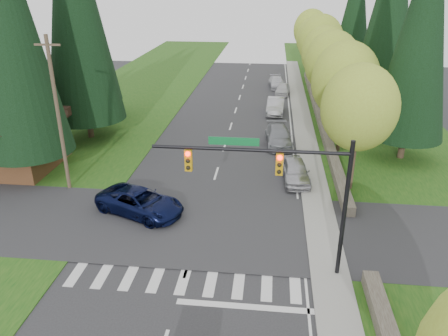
% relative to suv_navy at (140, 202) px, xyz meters
% --- Properties ---
extents(ground, '(120.00, 120.00, 0.00)m').
position_rel_suv_navy_xyz_m(ground, '(3.77, -9.23, -0.76)').
color(ground, '#28282B').
rests_on(ground, ground).
extents(grass_east, '(14.00, 110.00, 0.06)m').
position_rel_suv_navy_xyz_m(grass_east, '(16.77, 10.77, -0.73)').
color(grass_east, '#164913').
rests_on(grass_east, ground).
extents(grass_west, '(14.00, 110.00, 0.06)m').
position_rel_suv_navy_xyz_m(grass_west, '(-9.23, 10.77, -0.73)').
color(grass_west, '#164913').
rests_on(grass_west, ground).
extents(cross_street, '(120.00, 8.00, 0.10)m').
position_rel_suv_navy_xyz_m(cross_street, '(3.77, -1.23, -0.76)').
color(cross_street, '#28282B').
rests_on(cross_street, ground).
extents(sidewalk_east, '(1.80, 80.00, 0.13)m').
position_rel_suv_navy_xyz_m(sidewalk_east, '(10.67, 12.77, -0.69)').
color(sidewalk_east, gray).
rests_on(sidewalk_east, ground).
extents(curb_east, '(0.20, 80.00, 0.13)m').
position_rel_suv_navy_xyz_m(curb_east, '(9.82, 12.77, -0.69)').
color(curb_east, gray).
rests_on(curb_east, ground).
extents(stone_wall_north, '(0.70, 40.00, 0.70)m').
position_rel_suv_navy_xyz_m(stone_wall_north, '(12.37, 20.77, -0.41)').
color(stone_wall_north, '#4C4438').
rests_on(stone_wall_north, ground).
extents(traffic_signal, '(8.70, 0.37, 6.80)m').
position_rel_suv_navy_xyz_m(traffic_signal, '(8.14, -4.73, 4.23)').
color(traffic_signal, black).
rests_on(traffic_signal, ground).
extents(brown_building, '(8.40, 8.40, 5.40)m').
position_rel_suv_navy_xyz_m(brown_building, '(-11.23, 5.77, 2.38)').
color(brown_building, '#4C2D19').
rests_on(brown_building, ground).
extents(utility_pole, '(1.60, 0.24, 10.00)m').
position_rel_suv_navy_xyz_m(utility_pole, '(-5.73, 2.77, 4.39)').
color(utility_pole, '#473828').
rests_on(utility_pole, ground).
extents(decid_tree_0, '(4.80, 4.80, 8.37)m').
position_rel_suv_navy_xyz_m(decid_tree_0, '(12.97, 4.77, 4.84)').
color(decid_tree_0, '#38281C').
rests_on(decid_tree_0, ground).
extents(decid_tree_1, '(5.20, 5.20, 8.80)m').
position_rel_suv_navy_xyz_m(decid_tree_1, '(13.07, 11.77, 5.04)').
color(decid_tree_1, '#38281C').
rests_on(decid_tree_1, ground).
extents(decid_tree_2, '(5.00, 5.00, 8.82)m').
position_rel_suv_navy_xyz_m(decid_tree_2, '(12.87, 18.77, 5.17)').
color(decid_tree_2, '#38281C').
rests_on(decid_tree_2, ground).
extents(decid_tree_3, '(5.00, 5.00, 8.55)m').
position_rel_suv_navy_xyz_m(decid_tree_3, '(12.97, 25.77, 4.91)').
color(decid_tree_3, '#38281C').
rests_on(decid_tree_3, ground).
extents(decid_tree_4, '(5.40, 5.40, 9.18)m').
position_rel_suv_navy_xyz_m(decid_tree_4, '(13.07, 32.77, 5.31)').
color(decid_tree_4, '#38281C').
rests_on(decid_tree_4, ground).
extents(decid_tree_5, '(4.80, 4.80, 8.30)m').
position_rel_suv_navy_xyz_m(decid_tree_5, '(12.87, 39.77, 4.78)').
color(decid_tree_5, '#38281C').
rests_on(decid_tree_5, ground).
extents(decid_tree_6, '(5.20, 5.20, 8.86)m').
position_rel_suv_navy_xyz_m(decid_tree_6, '(12.97, 46.77, 5.11)').
color(decid_tree_6, '#38281C').
rests_on(decid_tree_6, ground).
extents(conifer_w_a, '(6.12, 6.12, 19.80)m').
position_rel_suv_navy_xyz_m(conifer_w_a, '(-9.23, 4.77, 10.04)').
color(conifer_w_a, '#38281C').
rests_on(conifer_w_a, ground).
extents(conifer_w_b, '(5.44, 5.44, 17.80)m').
position_rel_suv_navy_xyz_m(conifer_w_b, '(-12.23, 8.77, 9.03)').
color(conifer_w_b, '#38281C').
rests_on(conifer_w_b, ground).
extents(conifer_w_c, '(6.46, 6.46, 20.80)m').
position_rel_suv_navy_xyz_m(conifer_w_c, '(-8.23, 12.77, 10.54)').
color(conifer_w_c, '#38281C').
rests_on(conifer_w_c, ground).
extents(conifer_w_e, '(5.78, 5.78, 18.80)m').
position_rel_suv_navy_xyz_m(conifer_w_e, '(-10.23, 18.77, 9.54)').
color(conifer_w_e, '#38281C').
rests_on(conifer_w_e, ground).
extents(conifer_e_a, '(5.44, 5.44, 17.80)m').
position_rel_suv_navy_xyz_m(conifer_e_a, '(17.77, 10.77, 9.03)').
color(conifer_e_a, '#38281C').
rests_on(conifer_e_a, ground).
extents(conifer_e_b, '(6.12, 6.12, 19.80)m').
position_rel_suv_navy_xyz_m(conifer_e_b, '(18.77, 24.77, 10.04)').
color(conifer_e_b, '#38281C').
rests_on(conifer_e_b, ground).
extents(conifer_e_c, '(5.10, 5.10, 16.80)m').
position_rel_suv_navy_xyz_m(conifer_e_c, '(17.77, 38.77, 8.53)').
color(conifer_e_c, '#38281C').
rests_on(conifer_e_c, ground).
extents(suv_navy, '(5.99, 4.45, 1.51)m').
position_rel_suv_navy_xyz_m(suv_navy, '(0.00, 0.00, 0.00)').
color(suv_navy, '#0A1033').
rests_on(suv_navy, ground).
extents(parked_car_a, '(2.18, 4.56, 1.50)m').
position_rel_suv_navy_xyz_m(parked_car_a, '(9.37, 5.62, -0.00)').
color(parked_car_a, '#B1B1B6').
rests_on(parked_car_a, ground).
extents(parked_car_b, '(2.49, 5.25, 1.48)m').
position_rel_suv_navy_xyz_m(parked_car_b, '(8.25, 12.77, -0.02)').
color(parked_car_b, gray).
rests_on(parked_car_b, ground).
extents(parked_car_c, '(1.92, 4.91, 1.59)m').
position_rel_suv_navy_xyz_m(parked_car_c, '(7.97, 22.08, 0.04)').
color(parked_car_c, '#A4A3A8').
rests_on(parked_car_c, ground).
extents(parked_car_d, '(1.96, 4.10, 1.35)m').
position_rel_suv_navy_xyz_m(parked_car_d, '(8.81, 30.22, -0.08)').
color(parked_car_d, silver).
rests_on(parked_car_d, ground).
extents(parked_car_e, '(2.40, 4.78, 1.33)m').
position_rel_suv_navy_xyz_m(parked_car_e, '(8.12, 33.77, -0.09)').
color(parked_car_e, silver).
rests_on(parked_car_e, ground).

